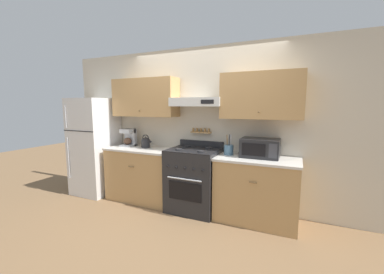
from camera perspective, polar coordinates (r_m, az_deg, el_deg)
ground_plane at (r=3.65m, az=-1.49°, el=-18.81°), size 16.00×16.00×0.00m
wall_back at (r=3.82m, az=2.07°, el=4.72°), size 5.20×0.46×2.55m
counter_left at (r=4.22m, az=-11.85°, el=-8.68°), size 1.20×0.63×0.91m
counter_right at (r=3.50m, az=15.33°, el=-12.21°), size 1.13×0.63×0.91m
stove_range at (r=3.71m, az=0.44°, el=-10.25°), size 0.76×0.67×1.06m
refrigerator at (r=4.74m, az=-22.43°, el=-2.04°), size 0.70×0.73×1.76m
tea_kettle at (r=4.13m, az=-11.13°, el=-1.26°), size 0.20×0.15×0.23m
coffee_maker at (r=4.37m, az=-14.99°, el=-0.12°), size 0.22×0.22×0.31m
microwave at (r=3.43m, az=16.16°, el=-2.56°), size 0.52×0.35×0.26m
utensil_crock at (r=3.51m, az=8.88°, el=-3.02°), size 0.14×0.14×0.30m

